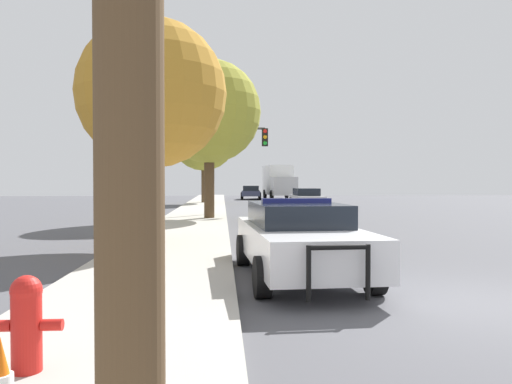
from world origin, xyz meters
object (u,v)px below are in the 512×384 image
(tree_sidewalk_near, at_px, (152,94))
(tree_sidewalk_far, at_px, (203,138))
(police_car, at_px, (299,238))
(traffic_light, at_px, (233,151))
(car_background_oncoming, at_px, (307,197))
(box_truck, at_px, (279,181))
(car_background_distant, at_px, (251,192))
(fire_hydrant, at_px, (27,320))
(tree_sidewalk_mid, at_px, (209,112))

(tree_sidewalk_near, height_order, tree_sidewalk_far, tree_sidewalk_far)
(police_car, height_order, traffic_light, traffic_light)
(police_car, distance_m, car_background_oncoming, 24.94)
(traffic_light, bearing_deg, police_car, -86.83)
(box_truck, bearing_deg, traffic_light, 74.95)
(traffic_light, bearing_deg, box_truck, 78.40)
(police_car, bearing_deg, car_background_oncoming, -103.29)
(box_truck, bearing_deg, car_background_oncoming, 86.59)
(car_background_distant, height_order, tree_sidewalk_far, tree_sidewalk_far)
(fire_hydrant, bearing_deg, tree_sidewalk_far, 89.58)
(police_car, bearing_deg, tree_sidewalk_mid, -84.87)
(police_car, xyz_separation_m, tree_sidewalk_far, (-2.90, 30.60, 4.49))
(car_background_distant, relative_size, car_background_oncoming, 0.94)
(tree_sidewalk_far, height_order, tree_sidewalk_mid, tree_sidewalk_far)
(car_background_distant, xyz_separation_m, tree_sidewalk_mid, (-3.45, -26.52, 4.27))
(police_car, xyz_separation_m, car_background_distant, (1.43, 40.27, -0.02))
(police_car, xyz_separation_m, box_truck, (4.35, 41.48, 1.05))
(police_car, bearing_deg, fire_hydrant, 53.29)
(box_truck, bearing_deg, police_car, 80.57)
(tree_sidewalk_far, bearing_deg, traffic_light, -82.16)
(tree_sidewalk_near, height_order, tree_sidewalk_mid, tree_sidewalk_mid)
(fire_hydrant, xyz_separation_m, tree_sidewalk_mid, (1.14, 18.53, 4.41))
(box_truck, relative_size, tree_sidewalk_mid, 1.03)
(police_car, height_order, tree_sidewalk_near, tree_sidewalk_near)
(fire_hydrant, distance_m, tree_sidewalk_mid, 19.08)
(traffic_light, height_order, tree_sidewalk_far, tree_sidewalk_far)
(car_background_oncoming, bearing_deg, tree_sidewalk_near, 68.82)
(fire_hydrant, distance_m, car_background_oncoming, 30.28)
(traffic_light, xyz_separation_m, box_truck, (5.23, 25.49, -1.52))
(box_truck, distance_m, tree_sidewalk_near, 37.91)
(fire_hydrant, relative_size, tree_sidewalk_mid, 0.12)
(traffic_light, xyz_separation_m, tree_sidewalk_mid, (-1.13, -2.23, 1.68))
(tree_sidewalk_far, bearing_deg, police_car, -84.59)
(tree_sidewalk_mid, bearing_deg, box_truck, 77.06)
(tree_sidewalk_far, bearing_deg, fire_hydrant, -90.42)
(car_background_oncoming, relative_size, box_truck, 0.61)
(traffic_light, bearing_deg, car_background_oncoming, 58.55)
(traffic_light, relative_size, car_background_distant, 1.06)
(car_background_distant, xyz_separation_m, tree_sidewalk_far, (-4.33, -9.67, 4.51))
(tree_sidewalk_near, bearing_deg, car_background_oncoming, 69.11)
(fire_hydrant, relative_size, traffic_light, 0.19)
(tree_sidewalk_far, bearing_deg, box_truck, 56.32)
(traffic_light, distance_m, tree_sidewalk_far, 14.88)
(traffic_light, height_order, tree_sidewalk_mid, tree_sidewalk_mid)
(tree_sidewalk_mid, bearing_deg, police_car, -81.64)
(fire_hydrant, bearing_deg, tree_sidewalk_near, 91.03)
(car_background_oncoming, relative_size, tree_sidewalk_mid, 0.63)
(car_background_distant, xyz_separation_m, tree_sidewalk_near, (-4.76, -35.85, 3.45))
(tree_sidewalk_near, bearing_deg, traffic_light, 78.09)
(fire_hydrant, xyz_separation_m, traffic_light, (2.27, 20.76, 2.73))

